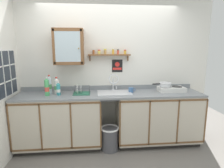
{
  "coord_description": "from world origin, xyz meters",
  "views": [
    {
      "loc": [
        -0.28,
        -2.87,
        1.75
      ],
      "look_at": [
        0.04,
        0.45,
        1.1
      ],
      "focal_mm": 30.23,
      "sensor_mm": 36.0,
      "label": 1
    }
  ],
  "objects_px": {
    "hot_plate_stove": "(171,89)",
    "bottle_water_clear_1": "(49,85)",
    "bottle_detergent_teal_0": "(58,89)",
    "warning_sign": "(117,66)",
    "bottle_opaque_white_2": "(57,86)",
    "dish_rack": "(81,92)",
    "wall_cabinet": "(69,47)",
    "trash_bin": "(110,138)",
    "mug": "(131,90)",
    "saucepan": "(165,84)",
    "bottle_soda_green_3": "(47,87)",
    "sink": "(114,93)"
  },
  "relations": [
    {
      "from": "warning_sign",
      "to": "bottle_soda_green_3",
      "type": "bearing_deg",
      "value": -163.39
    },
    {
      "from": "bottle_opaque_white_2",
      "to": "trash_bin",
      "type": "relative_size",
      "value": 0.71
    },
    {
      "from": "bottle_water_clear_1",
      "to": "trash_bin",
      "type": "relative_size",
      "value": 0.8
    },
    {
      "from": "dish_rack",
      "to": "warning_sign",
      "type": "xyz_separation_m",
      "value": [
        0.67,
        0.29,
        0.42
      ]
    },
    {
      "from": "bottle_water_clear_1",
      "to": "bottle_soda_green_3",
      "type": "distance_m",
      "value": 0.12
    },
    {
      "from": "bottle_detergent_teal_0",
      "to": "warning_sign",
      "type": "bearing_deg",
      "value": 18.53
    },
    {
      "from": "bottle_opaque_white_2",
      "to": "bottle_soda_green_3",
      "type": "xyz_separation_m",
      "value": [
        -0.14,
        -0.12,
        0.01
      ]
    },
    {
      "from": "bottle_soda_green_3",
      "to": "dish_rack",
      "type": "xyz_separation_m",
      "value": [
        0.55,
        0.07,
        -0.11
      ]
    },
    {
      "from": "bottle_detergent_teal_0",
      "to": "wall_cabinet",
      "type": "relative_size",
      "value": 0.38
    },
    {
      "from": "bottle_water_clear_1",
      "to": "wall_cabinet",
      "type": "distance_m",
      "value": 0.74
    },
    {
      "from": "trash_bin",
      "to": "bottle_opaque_white_2",
      "type": "bearing_deg",
      "value": 163.74
    },
    {
      "from": "sink",
      "to": "hot_plate_stove",
      "type": "xyz_separation_m",
      "value": [
        1.05,
        -0.01,
        0.05
      ]
    },
    {
      "from": "saucepan",
      "to": "bottle_water_clear_1",
      "type": "relative_size",
      "value": 1.08
    },
    {
      "from": "hot_plate_stove",
      "to": "trash_bin",
      "type": "relative_size",
      "value": 1.12
    },
    {
      "from": "saucepan",
      "to": "bottle_detergent_teal_0",
      "type": "relative_size",
      "value": 1.53
    },
    {
      "from": "sink",
      "to": "bottle_soda_green_3",
      "type": "bearing_deg",
      "value": -175.24
    },
    {
      "from": "hot_plate_stove",
      "to": "mug",
      "type": "distance_m",
      "value": 0.74
    },
    {
      "from": "bottle_soda_green_3",
      "to": "wall_cabinet",
      "type": "xyz_separation_m",
      "value": [
        0.36,
        0.22,
        0.66
      ]
    },
    {
      "from": "dish_rack",
      "to": "mug",
      "type": "relative_size",
      "value": 2.35
    },
    {
      "from": "bottle_water_clear_1",
      "to": "mug",
      "type": "relative_size",
      "value": 2.68
    },
    {
      "from": "hot_plate_stove",
      "to": "bottle_water_clear_1",
      "type": "xyz_separation_m",
      "value": [
        -2.16,
        0.03,
        0.11
      ]
    },
    {
      "from": "bottle_opaque_white_2",
      "to": "saucepan",
      "type": "bearing_deg",
      "value": -0.34
    },
    {
      "from": "bottle_soda_green_3",
      "to": "mug",
      "type": "relative_size",
      "value": 2.53
    },
    {
      "from": "bottle_opaque_white_2",
      "to": "dish_rack",
      "type": "bearing_deg",
      "value": -5.72
    },
    {
      "from": "bottle_detergent_teal_0",
      "to": "wall_cabinet",
      "type": "bearing_deg",
      "value": 49.95
    },
    {
      "from": "mug",
      "to": "saucepan",
      "type": "bearing_deg",
      "value": 0.97
    },
    {
      "from": "dish_rack",
      "to": "mug",
      "type": "distance_m",
      "value": 0.89
    },
    {
      "from": "bottle_detergent_teal_0",
      "to": "bottle_water_clear_1",
      "type": "bearing_deg",
      "value": 149.17
    },
    {
      "from": "bottle_detergent_teal_0",
      "to": "warning_sign",
      "type": "xyz_separation_m",
      "value": [
        1.04,
        0.35,
        0.35
      ]
    },
    {
      "from": "hot_plate_stove",
      "to": "warning_sign",
      "type": "distance_m",
      "value": 1.08
    },
    {
      "from": "bottle_detergent_teal_0",
      "to": "bottle_soda_green_3",
      "type": "distance_m",
      "value": 0.19
    },
    {
      "from": "sink",
      "to": "bottle_detergent_teal_0",
      "type": "distance_m",
      "value": 0.96
    },
    {
      "from": "sink",
      "to": "bottle_soda_green_3",
      "type": "xyz_separation_m",
      "value": [
        -1.13,
        -0.09,
        0.15
      ]
    },
    {
      "from": "trash_bin",
      "to": "wall_cabinet",
      "type": "bearing_deg",
      "value": 151.32
    },
    {
      "from": "trash_bin",
      "to": "bottle_detergent_teal_0",
      "type": "bearing_deg",
      "value": 169.22
    },
    {
      "from": "saucepan",
      "to": "warning_sign",
      "type": "distance_m",
      "value": 0.94
    },
    {
      "from": "hot_plate_stove",
      "to": "bottle_detergent_teal_0",
      "type": "relative_size",
      "value": 1.99
    },
    {
      "from": "mug",
      "to": "bottle_soda_green_3",
      "type": "bearing_deg",
      "value": -176.27
    },
    {
      "from": "wall_cabinet",
      "to": "trash_bin",
      "type": "distance_m",
      "value": 1.73
    },
    {
      "from": "hot_plate_stove",
      "to": "bottle_soda_green_3",
      "type": "height_order",
      "value": "bottle_soda_green_3"
    },
    {
      "from": "bottle_soda_green_3",
      "to": "dish_rack",
      "type": "relative_size",
      "value": 1.07
    },
    {
      "from": "dish_rack",
      "to": "wall_cabinet",
      "type": "xyz_separation_m",
      "value": [
        -0.19,
        0.15,
        0.77
      ]
    },
    {
      "from": "sink",
      "to": "bottle_soda_green_3",
      "type": "distance_m",
      "value": 1.15
    },
    {
      "from": "hot_plate_stove",
      "to": "bottle_water_clear_1",
      "type": "height_order",
      "value": "bottle_water_clear_1"
    },
    {
      "from": "dish_rack",
      "to": "wall_cabinet",
      "type": "relative_size",
      "value": 0.48
    },
    {
      "from": "bottle_opaque_white_2",
      "to": "warning_sign",
      "type": "xyz_separation_m",
      "value": [
        1.08,
        0.25,
        0.32
      ]
    },
    {
      "from": "bottle_soda_green_3",
      "to": "mug",
      "type": "bearing_deg",
      "value": 3.73
    },
    {
      "from": "warning_sign",
      "to": "trash_bin",
      "type": "distance_m",
      "value": 1.31
    },
    {
      "from": "bottle_detergent_teal_0",
      "to": "mug",
      "type": "bearing_deg",
      "value": 3.52
    },
    {
      "from": "sink",
      "to": "dish_rack",
      "type": "distance_m",
      "value": 0.58
    }
  ]
}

